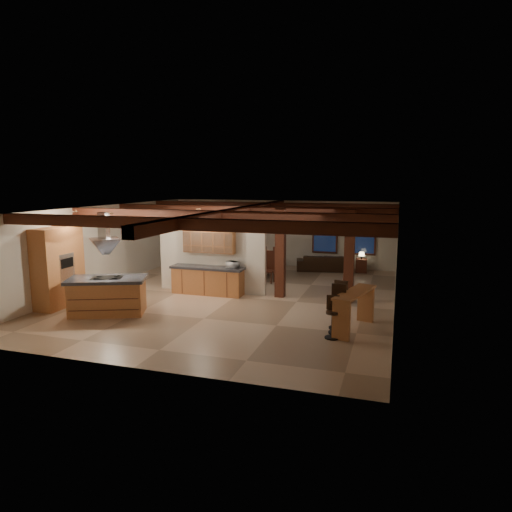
{
  "coord_description": "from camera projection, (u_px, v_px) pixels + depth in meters",
  "views": [
    {
      "loc": [
        4.99,
        -13.63,
        3.76
      ],
      "look_at": [
        0.57,
        0.5,
        1.31
      ],
      "focal_mm": 32.0,
      "sensor_mm": 36.0,
      "label": 1
    }
  ],
  "objects": [
    {
      "name": "bar_stool_b",
      "position": [
        333.0,
        317.0,
        10.96
      ],
      "size": [
        0.36,
        0.37,
        1.03
      ],
      "color": "black",
      "rests_on": "ground"
    },
    {
      "name": "dining_chairs",
      "position": [
        257.0,
        263.0,
        17.79
      ],
      "size": [
        1.9,
        1.9,
        1.18
      ],
      "color": "#3E190F",
      "rests_on": "ground"
    },
    {
      "name": "ground",
      "position": [
        235.0,
        297.0,
        14.92
      ],
      "size": [
        12.0,
        12.0,
        0.0
      ],
      "primitive_type": "plane",
      "color": "tan",
      "rests_on": "ground"
    },
    {
      "name": "bar_stool_a",
      "position": [
        338.0,
        309.0,
        11.31
      ],
      "size": [
        0.43,
        0.43,
        1.22
      ],
      "color": "black",
      "rests_on": "ground"
    },
    {
      "name": "side_table",
      "position": [
        361.0,
        266.0,
        18.88
      ],
      "size": [
        0.48,
        0.48,
        0.56
      ],
      "primitive_type": "cube",
      "rotation": [
        0.0,
        0.0,
        0.07
      ],
      "color": "#3E190F",
      "rests_on": "ground"
    },
    {
      "name": "bar_stool_c",
      "position": [
        338.0,
        305.0,
        11.65
      ],
      "size": [
        0.45,
        0.46,
        1.23
      ],
      "color": "black",
      "rests_on": "ground"
    },
    {
      "name": "dining_table",
      "position": [
        257.0,
        270.0,
        17.83
      ],
      "size": [
        2.01,
        1.48,
        0.63
      ],
      "primitive_type": "imported",
      "rotation": [
        0.0,
        0.0,
        0.3
      ],
      "color": "#411D10",
      "rests_on": "ground"
    },
    {
      "name": "partition_wall",
      "position": [
        212.0,
        260.0,
        15.5
      ],
      "size": [
        3.8,
        0.18,
        2.2
      ],
      "primitive_type": "cube",
      "color": "beige",
      "rests_on": "ground"
    },
    {
      "name": "microwave",
      "position": [
        233.0,
        265.0,
        14.88
      ],
      "size": [
        0.46,
        0.38,
        0.22
      ],
      "primitive_type": "imported",
      "rotation": [
        0.0,
        0.0,
        2.81
      ],
      "color": "silver",
      "rests_on": "back_counter"
    },
    {
      "name": "room_walls",
      "position": [
        234.0,
        243.0,
        14.63
      ],
      "size": [
        12.0,
        12.0,
        12.0
      ],
      "color": "beige",
      "rests_on": "ground"
    },
    {
      "name": "framed_art",
      "position": [
        248.0,
        227.0,
        20.67
      ],
      "size": [
        0.65,
        0.05,
        0.85
      ],
      "color": "#3E190F",
      "rests_on": "room_walls"
    },
    {
      "name": "ceiling_beams",
      "position": [
        234.0,
        213.0,
        14.47
      ],
      "size": [
        10.0,
        12.0,
        0.28
      ],
      "color": "#3E190F",
      "rests_on": "room_walls"
    },
    {
      "name": "range_hood",
      "position": [
        105.0,
        252.0,
        12.76
      ],
      "size": [
        1.1,
        1.1,
        1.4
      ],
      "color": "silver",
      "rests_on": "room_walls"
    },
    {
      "name": "bar_counter",
      "position": [
        354.0,
        304.0,
        11.5
      ],
      "size": [
        0.97,
        1.99,
        1.01
      ],
      "color": "#AC5F37",
      "rests_on": "ground"
    },
    {
      "name": "pantry_cabinet",
      "position": [
        58.0,
        267.0,
        13.65
      ],
      "size": [
        0.67,
        1.6,
        2.4
      ],
      "color": "#AC5F37",
      "rests_on": "ground"
    },
    {
      "name": "kitchen_island",
      "position": [
        108.0,
        295.0,
        12.96
      ],
      "size": [
        2.41,
        1.86,
        1.06
      ],
      "color": "#AC5F37",
      "rests_on": "ground"
    },
    {
      "name": "recessed_cans",
      "position": [
        130.0,
        211.0,
        13.37
      ],
      "size": [
        3.16,
        2.46,
        0.03
      ],
      "color": "silver",
      "rests_on": "room_walls"
    },
    {
      "name": "back_counter",
      "position": [
        208.0,
        280.0,
        15.24
      ],
      "size": [
        2.5,
        0.66,
        0.94
      ],
      "color": "#AC5F37",
      "rests_on": "ground"
    },
    {
      "name": "timber_posts",
      "position": [
        314.0,
        245.0,
        14.36
      ],
      "size": [
        2.5,
        0.3,
        2.9
      ],
      "color": "#3E190F",
      "rests_on": "ground"
    },
    {
      "name": "upper_display_cabinet",
      "position": [
        209.0,
        239.0,
        15.2
      ],
      "size": [
        1.8,
        0.36,
        0.95
      ],
      "color": "#AC5F37",
      "rests_on": "partition_wall"
    },
    {
      "name": "back_windows",
      "position": [
        344.0,
        234.0,
        19.43
      ],
      "size": [
        2.7,
        0.07,
        1.7
      ],
      "color": "#3E190F",
      "rests_on": "room_walls"
    },
    {
      "name": "table_lamp",
      "position": [
        362.0,
        254.0,
        18.8
      ],
      "size": [
        0.25,
        0.25,
        0.29
      ],
      "color": "black",
      "rests_on": "side_table"
    },
    {
      "name": "sofa",
      "position": [
        323.0,
        263.0,
        19.27
      ],
      "size": [
        2.38,
        1.34,
        0.66
      ],
      "primitive_type": "imported",
      "rotation": [
        0.0,
        0.0,
        3.36
      ],
      "color": "black",
      "rests_on": "ground"
    }
  ]
}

